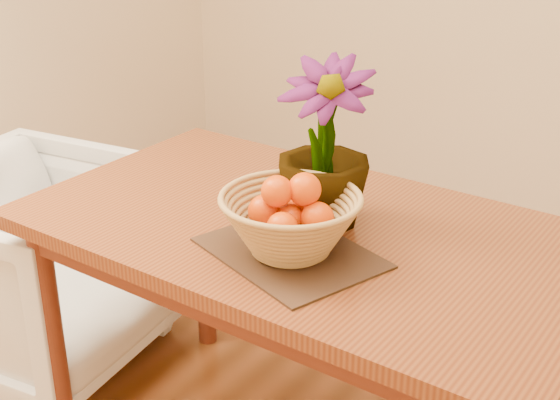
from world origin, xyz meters
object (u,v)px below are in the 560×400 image
Objects in this scene: wicker_basket at (291,226)px; armchair at (38,258)px; potted_plant at (324,144)px; table at (307,257)px.

wicker_basket is 0.43× the size of armchair.
wicker_basket is 0.79× the size of potted_plant.
potted_plant is at bearing 99.26° from wicker_basket.
table is 3.48× the size of potted_plant.
table is 1.88× the size of armchair.
potted_plant is 0.54× the size of armchair.
table is 4.40× the size of wicker_basket.
wicker_basket is 0.22m from potted_plant.
potted_plant is at bearing -94.08° from armchair.
table is at bearing -95.69° from armchair.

